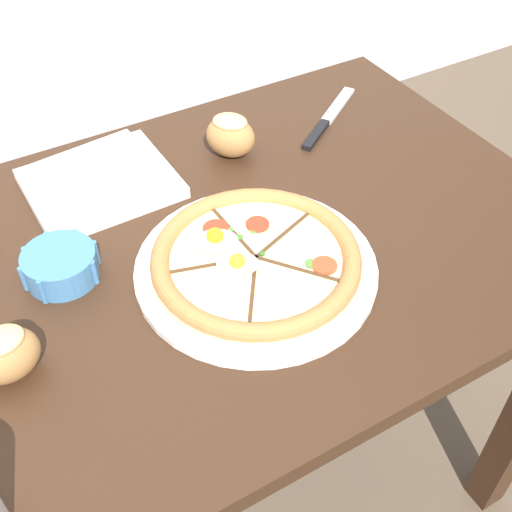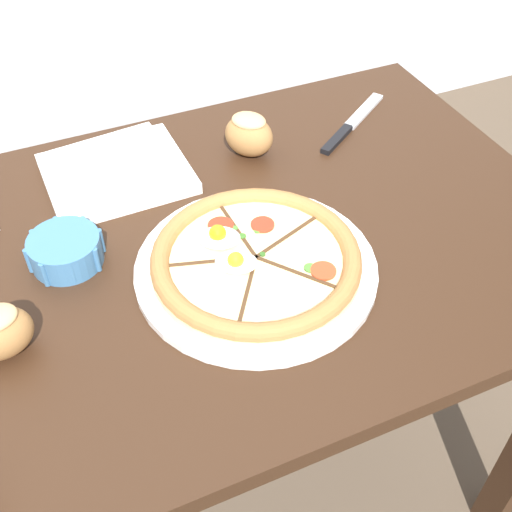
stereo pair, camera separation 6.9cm
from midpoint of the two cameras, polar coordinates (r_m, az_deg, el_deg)
The scene contains 8 objects.
ground_plane at distance 1.56m, azimuth -4.67°, elevation -20.06°, with size 12.00×12.00×0.00m, color brown.
dining_table at distance 1.03m, azimuth -6.67°, elevation -4.76°, with size 1.13×0.71×0.76m.
pizza at distance 0.89m, azimuth -2.27°, elevation -0.57°, with size 0.34×0.34×0.05m.
ramekin_bowl at distance 0.93m, azimuth -19.06°, elevation -0.82°, with size 0.11×0.11×0.04m.
napkin_folded at distance 1.07m, azimuth -15.54°, elevation 6.43°, with size 0.23×0.20×0.04m.
bread_piece_mid at distance 0.83m, azimuth -23.63°, elevation -8.09°, with size 0.09×0.07×0.07m.
bread_piece_far at distance 1.09m, azimuth -4.13°, elevation 10.63°, with size 0.10×0.11×0.08m.
knife_main at distance 1.20m, azimuth 4.79°, elevation 12.07°, with size 0.19×0.14×0.01m.
Camera 1 is at (-0.26, -0.62, 1.40)m, focal length 45.00 mm.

